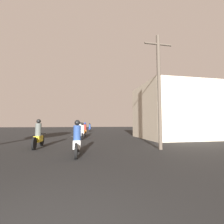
# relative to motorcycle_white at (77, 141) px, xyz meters

# --- Properties ---
(motorcycle_white) EXTENTS (0.60, 2.11, 1.53)m
(motorcycle_white) POSITION_rel_motorcycle_white_xyz_m (0.00, 0.00, 0.00)
(motorcycle_white) COLOR black
(motorcycle_white) RESTS_ON ground_plane
(motorcycle_yellow) EXTENTS (0.60, 2.16, 1.62)m
(motorcycle_yellow) POSITION_rel_motorcycle_white_xyz_m (-2.26, 2.46, 0.03)
(motorcycle_yellow) COLOR black
(motorcycle_yellow) RESTS_ON ground_plane
(motorcycle_silver) EXTENTS (0.60, 2.08, 1.46)m
(motorcycle_silver) POSITION_rel_motorcycle_white_xyz_m (0.13, 7.09, -0.03)
(motorcycle_silver) COLOR black
(motorcycle_silver) RESTS_ON ground_plane
(motorcycle_orange) EXTENTS (0.60, 2.07, 1.50)m
(motorcycle_orange) POSITION_rel_motorcycle_white_xyz_m (0.39, 9.94, -0.01)
(motorcycle_orange) COLOR black
(motorcycle_orange) RESTS_ON ground_plane
(motorcycle_green) EXTENTS (0.60, 1.85, 1.56)m
(motorcycle_green) POSITION_rel_motorcycle_white_xyz_m (-0.18, 14.69, 0.01)
(motorcycle_green) COLOR black
(motorcycle_green) RESTS_ON ground_plane
(motorcycle_blue) EXTENTS (0.60, 2.06, 1.46)m
(motorcycle_blue) POSITION_rel_motorcycle_white_xyz_m (1.28, 20.08, -0.02)
(motorcycle_blue) COLOR black
(motorcycle_blue) RESTS_ON ground_plane
(building_right_near) EXTENTS (5.95, 5.70, 4.97)m
(building_right_near) POSITION_rel_motorcycle_white_xyz_m (8.50, 6.08, 1.87)
(building_right_near) COLOR beige
(building_right_near) RESTS_ON ground_plane
(utility_pole_near) EXTENTS (1.60, 0.20, 6.30)m
(utility_pole_near) POSITION_rel_motorcycle_white_xyz_m (4.30, 0.65, 2.69)
(utility_pole_near) COLOR #4C4238
(utility_pole_near) RESTS_ON ground_plane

